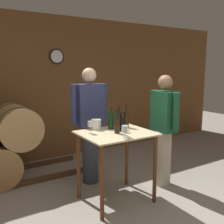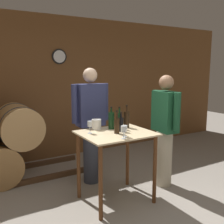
{
  "view_description": "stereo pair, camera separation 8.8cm",
  "coord_description": "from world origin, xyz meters",
  "views": [
    {
      "loc": [
        -1.78,
        -2.01,
        1.73
      ],
      "look_at": [
        -0.02,
        0.82,
        1.17
      ],
      "focal_mm": 42.0,
      "sensor_mm": 36.0,
      "label": 1
    },
    {
      "loc": [
        -1.71,
        -2.06,
        1.73
      ],
      "look_at": [
        -0.02,
        0.82,
        1.17
      ],
      "focal_mm": 42.0,
      "sensor_mm": 36.0,
      "label": 2
    }
  ],
  "objects": [
    {
      "name": "wine_bottle_right",
      "position": [
        0.14,
        0.88,
        1.04
      ],
      "size": [
        0.07,
        0.07,
        0.3
      ],
      "color": "black",
      "rests_on": "tasting_table"
    },
    {
      "name": "wine_bottle_far_right",
      "position": [
        0.26,
        0.89,
        1.04
      ],
      "size": [
        0.07,
        0.07,
        0.31
      ],
      "color": "black",
      "rests_on": "tasting_table"
    },
    {
      "name": "wine_bottle_left",
      "position": [
        0.03,
        0.92,
        1.04
      ],
      "size": [
        0.08,
        0.08,
        0.31
      ],
      "color": "black",
      "rests_on": "tasting_table"
    },
    {
      "name": "person_visitor_with_scarf",
      "position": [
        0.84,
        0.76,
        0.86
      ],
      "size": [
        0.25,
        0.59,
        1.64
      ],
      "color": "#B7AD93",
      "rests_on": "ground_plane"
    },
    {
      "name": "wine_bottle_far_left",
      "position": [
        -0.03,
        0.67,
        1.03
      ],
      "size": [
        0.07,
        0.07,
        0.29
      ],
      "color": "black",
      "rests_on": "tasting_table"
    },
    {
      "name": "tasting_table",
      "position": [
        -0.02,
        0.72,
        0.73
      ],
      "size": [
        0.9,
        0.75,
        0.92
      ],
      "color": "beige",
      "rests_on": "ground_plane"
    },
    {
      "name": "wine_glass_near_left",
      "position": [
        -0.33,
        0.84,
        1.04
      ],
      "size": [
        0.06,
        0.06,
        0.16
      ],
      "color": "silver",
      "rests_on": "tasting_table"
    },
    {
      "name": "back_wall",
      "position": [
        -0.0,
        2.8,
        1.35
      ],
      "size": [
        8.4,
        0.08,
        2.7
      ],
      "color": "brown",
      "rests_on": "ground_plane"
    },
    {
      "name": "wine_glass_near_right",
      "position": [
        -0.04,
        0.48,
        1.02
      ],
      "size": [
        0.06,
        0.06,
        0.14
      ],
      "color": "silver",
      "rests_on": "tasting_table"
    },
    {
      "name": "person_host",
      "position": [
        -0.05,
        1.4,
        0.92
      ],
      "size": [
        0.59,
        0.24,
        1.73
      ],
      "color": "#333847",
      "rests_on": "ground_plane"
    },
    {
      "name": "ice_bucket",
      "position": [
        -0.15,
        1.0,
        0.99
      ],
      "size": [
        0.13,
        0.13,
        0.14
      ],
      "color": "white",
      "rests_on": "tasting_table"
    },
    {
      "name": "wine_glass_near_center",
      "position": [
        -0.1,
        0.42,
        1.03
      ],
      "size": [
        0.07,
        0.07,
        0.15
      ],
      "color": "silver",
      "rests_on": "tasting_table"
    },
    {
      "name": "wine_bottle_center",
      "position": [
        0.07,
        0.74,
        1.02
      ],
      "size": [
        0.07,
        0.07,
        0.26
      ],
      "color": "black",
      "rests_on": "tasting_table"
    }
  ]
}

